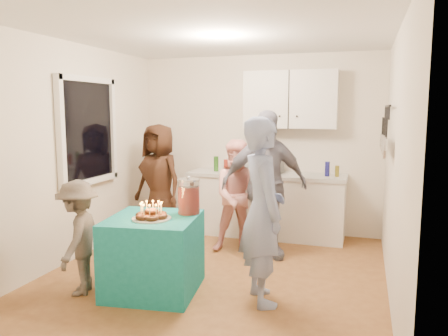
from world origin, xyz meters
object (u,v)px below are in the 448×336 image
(counter, at_px, (266,206))
(woman_back_left, at_px, (159,181))
(woman_back_center, at_px, (239,196))
(party_table, at_px, (154,254))
(punch_jar, at_px, (189,197))
(man_birthday, at_px, (263,211))
(child_near_left, at_px, (78,237))
(microwave, at_px, (263,163))
(woman_back_right, at_px, (265,185))

(counter, distance_m, woman_back_left, 1.57)
(counter, distance_m, woman_back_center, 0.86)
(party_table, height_order, punch_jar, punch_jar)
(counter, relative_size, party_table, 2.59)
(counter, bearing_deg, man_birthday, -78.55)
(counter, xyz_separation_m, punch_jar, (-0.36, -2.02, 0.50))
(woman_back_left, distance_m, child_near_left, 2.04)
(microwave, xyz_separation_m, woman_back_center, (-0.13, -0.79, -0.33))
(party_table, height_order, woman_back_right, woman_back_right)
(microwave, distance_m, woman_back_left, 1.50)
(man_birthday, bearing_deg, woman_back_center, -5.07)
(party_table, bearing_deg, woman_back_left, 114.37)
(man_birthday, distance_m, woman_back_left, 2.50)
(counter, relative_size, microwave, 4.26)
(party_table, distance_m, woman_back_left, 1.98)
(woman_back_left, relative_size, woman_back_center, 1.12)
(punch_jar, bearing_deg, woman_back_left, 125.47)
(microwave, bearing_deg, man_birthday, -66.55)
(counter, xyz_separation_m, woman_back_center, (-0.17, -0.79, 0.29))
(microwave, height_order, woman_back_center, woman_back_center)
(child_near_left, bearing_deg, man_birthday, 84.63)
(child_near_left, bearing_deg, party_table, 93.72)
(counter, bearing_deg, woman_back_right, -78.94)
(man_birthday, bearing_deg, party_table, 66.77)
(microwave, relative_size, man_birthday, 0.30)
(punch_jar, relative_size, woman_back_left, 0.21)
(child_near_left, bearing_deg, punch_jar, 100.42)
(man_birthday, xyz_separation_m, woman_back_left, (-1.88, 1.65, -0.07))
(punch_jar, bearing_deg, woman_back_right, 64.00)
(man_birthday, relative_size, child_near_left, 1.54)
(party_table, bearing_deg, woman_back_center, 72.38)
(party_table, relative_size, child_near_left, 0.75)
(man_birthday, relative_size, woman_back_right, 0.97)
(counter, relative_size, woman_back_right, 1.22)
(counter, height_order, child_near_left, child_near_left)
(microwave, height_order, woman_back_left, woman_back_left)
(woman_back_right, bearing_deg, man_birthday, -104.92)
(woman_back_right, distance_m, child_near_left, 2.23)
(woman_back_right, relative_size, child_near_left, 1.59)
(man_birthday, bearing_deg, woman_back_left, 19.52)
(microwave, bearing_deg, counter, 10.79)
(woman_back_left, bearing_deg, man_birthday, -22.47)
(counter, relative_size, child_near_left, 1.94)
(man_birthday, bearing_deg, punch_jar, 51.35)
(man_birthday, bearing_deg, microwave, -16.54)
(woman_back_left, xyz_separation_m, woman_back_right, (1.62, -0.41, 0.10))
(counter, distance_m, party_table, 2.36)
(woman_back_right, xyz_separation_m, child_near_left, (-1.50, -1.62, -0.34))
(woman_back_right, bearing_deg, woman_back_left, 139.17)
(punch_jar, distance_m, woman_back_right, 1.23)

